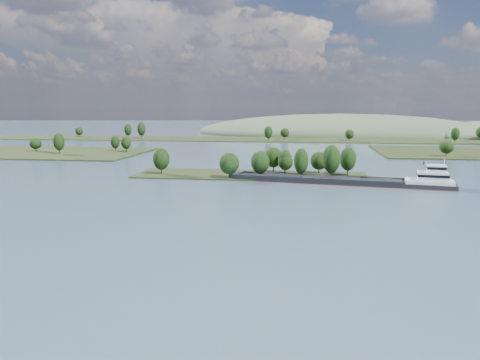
# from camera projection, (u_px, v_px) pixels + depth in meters

# --- Properties ---
(ground) EXTENTS (1800.00, 1800.00, 0.00)m
(ground) POSITION_uv_depth(u_px,v_px,m) (227.00, 204.00, 145.09)
(ground) COLOR #3D526A
(ground) RESTS_ON ground
(tree_island) EXTENTS (100.00, 31.53, 15.21)m
(tree_island) POSITION_uv_depth(u_px,v_px,m) (266.00, 167.00, 201.25)
(tree_island) COLOR black
(tree_island) RESTS_ON ground
(back_shoreline) EXTENTS (900.00, 60.00, 16.07)m
(back_shoreline) POSITION_uv_depth(u_px,v_px,m) (289.00, 139.00, 417.32)
(back_shoreline) COLOR black
(back_shoreline) RESTS_ON ground
(hill_west) EXTENTS (320.00, 160.00, 44.00)m
(hill_west) POSITION_uv_depth(u_px,v_px,m) (341.00, 134.00, 508.04)
(hill_west) COLOR #46583D
(hill_west) RESTS_ON ground
(cargo_barge) EXTENTS (87.29, 24.36, 11.73)m
(cargo_barge) POSITION_uv_depth(u_px,v_px,m) (353.00, 180.00, 181.81)
(cargo_barge) COLOR black
(cargo_barge) RESTS_ON ground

